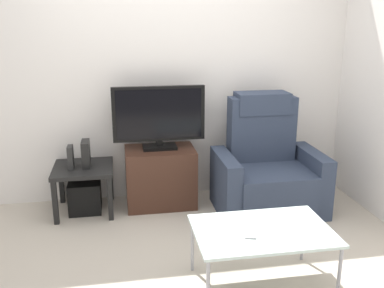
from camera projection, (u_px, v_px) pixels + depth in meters
The scene contains 11 objects.
ground_plane at pixel (181, 246), 3.46m from camera, with size 6.40×6.40×0.00m, color #B2A899.
wall_back at pixel (163, 67), 4.16m from camera, with size 6.40×0.06×2.60m, color silver.
tv_stand at pixel (160, 177), 4.16m from camera, with size 0.66×0.45×0.56m.
television at pixel (159, 116), 4.02m from camera, with size 0.86×0.20×0.60m.
recliner_armchair at pixel (267, 170), 4.08m from camera, with size 0.98×0.78×1.08m.
side_table at pixel (83, 174), 3.99m from camera, with size 0.54×0.54×0.44m.
subwoofer_box at pixel (85, 196), 4.05m from camera, with size 0.29×0.29×0.29m, color black.
book_upright at pixel (71, 157), 3.91m from camera, with size 0.05×0.14×0.21m, color #262626.
game_console at pixel (86, 154), 3.95m from camera, with size 0.07×0.20×0.24m, color black.
coffee_table at pixel (262, 233), 2.83m from camera, with size 0.90×0.60×0.43m.
cell_phone at pixel (251, 233), 2.76m from camera, with size 0.07×0.15×0.01m, color #B7B7BC.
Camera 1 is at (-0.45, -3.06, 1.75)m, focal length 40.33 mm.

